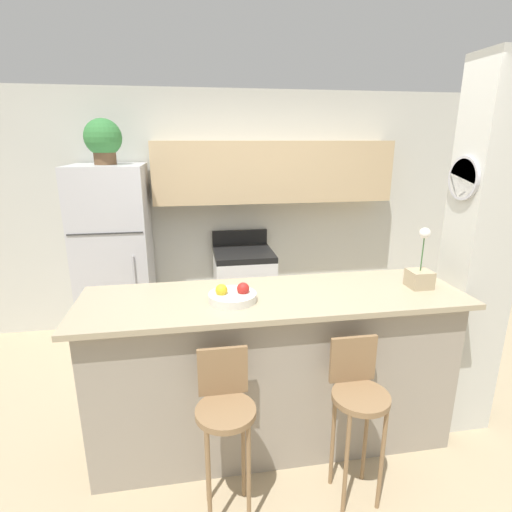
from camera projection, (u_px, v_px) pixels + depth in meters
The scene contains 11 objects.
ground_plane at pixel (273, 437), 2.85m from camera, with size 14.00×14.00×0.00m, color tan.
wall_back at pixel (250, 197), 4.37m from camera, with size 5.60×0.38×2.55m.
pillar_right at pixel (478, 256), 2.70m from camera, with size 0.38×0.32×2.55m.
counter_bar at pixel (273, 369), 2.70m from camera, with size 2.46×0.72×1.09m.
refrigerator at pixel (115, 258), 3.98m from camera, with size 0.69×0.71×1.82m.
stove_range at pixel (244, 290), 4.35m from camera, with size 0.62×0.64×1.07m.
bar_stool_left at pixel (225, 413), 2.12m from camera, with size 0.32×0.32×0.97m.
bar_stool_right at pixel (358, 399), 2.24m from camera, with size 0.32×0.32×0.97m.
potted_plant_on_fridge at pixel (103, 140), 3.66m from camera, with size 0.34×0.34×0.41m.
orchid_vase at pixel (420, 273), 2.66m from camera, with size 0.15×0.15×0.41m.
fruit_bowl at pixel (233, 296), 2.44m from camera, with size 0.30×0.30×0.11m.
Camera 1 is at (-0.51, -2.32, 2.04)m, focal length 28.00 mm.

